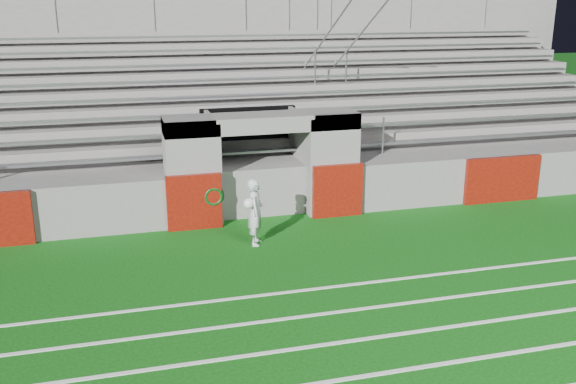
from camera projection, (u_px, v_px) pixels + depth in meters
name	position (u px, v px, depth m)	size (l,w,h in m)	color
ground	(301.00, 269.00, 13.14)	(90.00, 90.00, 0.00)	#0C4C0E
stadium_structure	(231.00, 125.00, 20.07)	(26.00, 8.48, 5.42)	slate
goalkeeper_with_ball	(255.00, 211.00, 14.24)	(0.55, 0.64, 1.52)	silver
hose_coil	(213.00, 196.00, 15.28)	(0.53, 0.14, 0.53)	#0C3D0E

